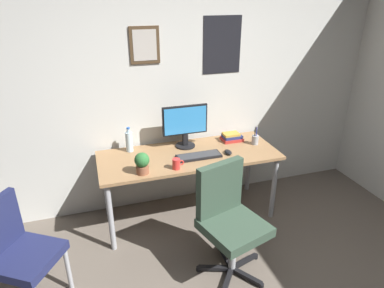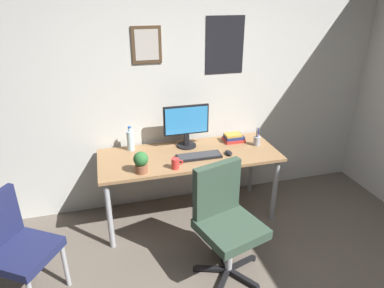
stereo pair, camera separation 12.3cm
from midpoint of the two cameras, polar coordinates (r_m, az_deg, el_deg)
wall_back at (r=3.51m, az=-2.54°, el=9.96°), size 4.40×0.10×2.60m
desk at (r=3.34m, az=-1.58°, el=-2.83°), size 1.75×0.69×0.72m
office_chair at (r=2.78m, az=4.86°, el=-11.99°), size 0.58×0.59×0.95m
side_chair at (r=2.83m, az=-28.65°, el=-15.34°), size 0.58×0.58×0.88m
monitor at (r=3.38m, az=-2.23°, el=3.32°), size 0.46×0.20×0.43m
keyboard at (r=3.23m, az=0.01°, el=-2.05°), size 0.43×0.15×0.03m
computer_mouse at (r=3.31m, az=5.06°, el=-1.39°), size 0.06×0.11×0.04m
water_bottle at (r=3.39m, az=-11.58°, el=0.44°), size 0.07×0.07×0.25m
coffee_mug_near at (r=3.02m, az=-3.79°, el=-3.36°), size 0.11×0.07×0.10m
potted_plant at (r=2.95m, az=-9.62°, el=-3.11°), size 0.13×0.13×0.20m
pen_cup at (r=3.54m, az=9.64°, el=0.78°), size 0.07×0.07×0.20m
book_stack_left at (r=3.61m, az=5.75°, el=1.17°), size 0.21×0.16×0.09m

